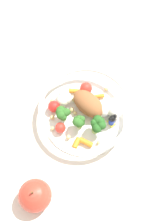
# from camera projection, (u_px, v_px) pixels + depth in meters

# --- Properties ---
(ground_plane) EXTENTS (2.40, 2.40, 0.00)m
(ground_plane) POSITION_uv_depth(u_px,v_px,m) (83.00, 111.00, 0.78)
(ground_plane) COLOR silver
(food_container) EXTENTS (0.22, 0.22, 0.06)m
(food_container) POSITION_uv_depth(u_px,v_px,m) (86.00, 110.00, 0.75)
(food_container) COLOR white
(food_container) RESTS_ON ground_plane
(loose_apple) EXTENTS (0.07, 0.07, 0.08)m
(loose_apple) POSITION_uv_depth(u_px,v_px,m) (35.00, 196.00, 0.67)
(loose_apple) COLOR #BC3828
(loose_apple) RESTS_ON ground_plane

